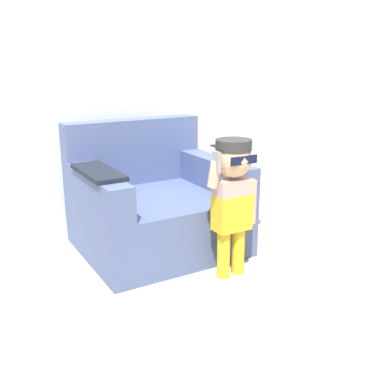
# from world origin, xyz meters

# --- Properties ---
(ground_plane) EXTENTS (10.00, 10.00, 0.00)m
(ground_plane) POSITION_xyz_m (0.00, 0.00, 0.00)
(ground_plane) COLOR #BCB29E
(wall_back) EXTENTS (10.00, 0.05, 2.60)m
(wall_back) POSITION_xyz_m (0.00, 0.75, 1.30)
(wall_back) COLOR silver
(wall_back) RESTS_ON ground_plane
(armchair) EXTENTS (1.16, 1.04, 0.96)m
(armchair) POSITION_xyz_m (-0.02, 0.07, 0.33)
(armchair) COLOR #475684
(armchair) RESTS_ON ground_plane
(person_child) EXTENTS (0.38, 0.29, 0.94)m
(person_child) POSITION_xyz_m (0.20, -0.64, 0.63)
(person_child) COLOR gold
(person_child) RESTS_ON ground_plane
(side_table) EXTENTS (0.29, 0.29, 0.48)m
(side_table) POSITION_xyz_m (0.78, -0.07, 0.29)
(side_table) COLOR beige
(side_table) RESTS_ON ground_plane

